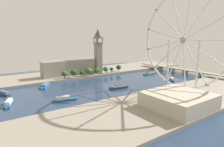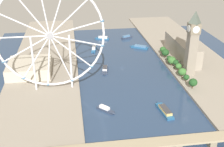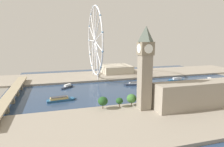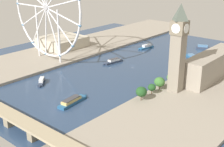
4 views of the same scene
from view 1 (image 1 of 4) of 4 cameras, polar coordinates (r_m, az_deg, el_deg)
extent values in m
plane|color=navy|center=(288.63, -2.13, -3.52)|extent=(383.20, 383.20, 0.00)
cube|color=gray|center=(379.88, -11.02, -0.02)|extent=(90.00, 520.00, 3.00)
cube|color=gray|center=(211.22, 14.20, -8.83)|extent=(90.00, 520.00, 3.00)
cube|color=gray|center=(371.06, -4.03, 4.42)|extent=(11.32, 11.32, 54.89)
cube|color=#776B57|center=(368.90, -4.10, 9.64)|extent=(13.14, 13.14, 12.62)
pyramid|color=#4C564C|center=(368.91, -4.13, 11.79)|extent=(11.89, 11.89, 15.11)
cylinder|color=white|center=(372.49, -3.20, 9.66)|extent=(8.61, 0.50, 8.61)
cylinder|color=white|center=(365.40, -5.02, 9.62)|extent=(8.61, 0.50, 8.61)
cylinder|color=white|center=(363.12, -3.53, 9.63)|extent=(0.50, 8.61, 8.61)
cylinder|color=white|center=(374.71, -4.65, 9.65)|extent=(0.50, 8.61, 8.61)
cube|color=gray|center=(357.21, -12.52, 1.68)|extent=(22.00, 94.96, 26.88)
cylinder|color=#513823|center=(331.74, -13.74, -1.06)|extent=(0.80, 0.80, 4.09)
ellipsoid|color=#285623|center=(330.63, -13.78, -0.07)|extent=(9.47, 9.47, 8.53)
cylinder|color=#513823|center=(336.51, -11.20, -0.76)|extent=(0.80, 0.80, 4.41)
ellipsoid|color=#1E471E|center=(335.29, -11.24, 0.35)|extent=(11.01, 11.01, 9.91)
cylinder|color=#513823|center=(343.94, -8.85, -0.54)|extent=(0.80, 0.80, 3.16)
ellipsoid|color=#1E471E|center=(343.06, -8.87, 0.23)|extent=(7.77, 7.77, 6.99)
cylinder|color=#513823|center=(349.05, -6.83, -0.26)|extent=(0.80, 0.80, 3.88)
ellipsoid|color=#386B2D|center=(347.87, -6.86, 0.79)|extent=(11.48, 11.48, 10.33)
cylinder|color=#513823|center=(355.18, -6.21, -0.01)|extent=(0.80, 0.80, 4.46)
ellipsoid|color=#1E471E|center=(354.23, -6.23, 0.84)|extent=(7.81, 7.81, 7.03)
cylinder|color=#513823|center=(360.68, -4.38, 0.17)|extent=(0.80, 0.80, 4.26)
ellipsoid|color=#386B2D|center=(359.73, -4.39, 1.02)|extent=(8.29, 8.29, 7.46)
cylinder|color=#513823|center=(376.66, -0.15, 0.59)|extent=(0.80, 0.80, 3.48)
ellipsoid|color=#1E471E|center=(375.85, -0.15, 1.30)|extent=(7.47, 7.47, 6.72)
cylinder|color=#513823|center=(368.72, -1.85, 0.37)|extent=(0.80, 0.80, 3.57)
ellipsoid|color=#386B2D|center=(367.70, -1.86, 1.28)|extent=(10.37, 10.37, 9.34)
cylinder|color=#513823|center=(387.79, 1.94, 0.93)|extent=(0.80, 0.80, 4.19)
ellipsoid|color=#1E471E|center=(386.80, 1.95, 1.82)|extent=(10.07, 10.07, 9.06)
torus|color=silver|center=(252.08, 20.18, 9.23)|extent=(121.21, 2.63, 121.21)
cylinder|color=#99999E|center=(252.08, 20.18, 9.23)|extent=(7.11, 3.00, 7.11)
cylinder|color=silver|center=(236.52, 26.16, 8.74)|extent=(59.29, 1.58, 1.58)
cylinder|color=silver|center=(238.35, 25.70, 12.10)|extent=(53.23, 1.58, 28.95)
cylinder|color=silver|center=(243.77, 23.92, 14.69)|extent=(34.98, 1.58, 49.69)
cylinder|color=silver|center=(251.36, 21.32, 15.88)|extent=(8.72, 1.58, 59.05)
cylinder|color=silver|center=(259.28, 18.61, 15.49)|extent=(22.50, 1.58, 56.00)
cylinder|color=silver|center=(265.76, 16.41, 13.73)|extent=(45.43, 1.58, 40.50)
cylinder|color=silver|center=(269.46, 15.15, 11.07)|extent=(57.95, 1.58, 15.72)
cylinder|color=silver|center=(269.65, 15.00, 8.06)|extent=(57.95, 1.58, 15.72)
cylinder|color=silver|center=(266.31, 15.97, 5.27)|extent=(45.43, 1.58, 40.50)
cylinder|color=silver|center=(260.07, 17.88, 3.26)|extent=(22.50, 1.58, 56.00)
cylinder|color=silver|center=(252.23, 20.42, 2.49)|extent=(8.72, 1.58, 59.05)
cylinder|color=silver|center=(244.51, 23.06, 3.26)|extent=(34.98, 1.58, 49.69)
cylinder|color=silver|center=(238.78, 25.17, 5.50)|extent=(53.23, 1.58, 28.95)
ellipsoid|color=teal|center=(281.90, 12.92, 17.71)|extent=(4.80, 3.20, 3.20)
ellipsoid|color=teal|center=(288.84, 10.71, 12.61)|extent=(4.80, 3.20, 3.20)
ellipsoid|color=teal|center=(289.20, 10.52, 6.99)|extent=(4.80, 3.20, 3.20)
ellipsoid|color=teal|center=(282.94, 12.26, 1.72)|extent=(4.80, 3.20, 3.20)
ellipsoid|color=teal|center=(271.09, 15.77, -2.30)|extent=(4.80, 3.20, 3.20)
ellipsoid|color=teal|center=(255.84, 20.65, -4.15)|extent=(4.80, 3.20, 3.20)
ellipsoid|color=teal|center=(240.39, 26.04, -3.01)|extent=(4.80, 3.20, 3.20)
cylinder|color=silver|center=(243.54, 23.71, 1.34)|extent=(2.40, 2.40, 64.25)
cylinder|color=silver|center=(266.81, 16.07, 2.58)|extent=(2.40, 2.40, 64.25)
cube|color=#BCB29E|center=(201.71, 18.84, -7.42)|extent=(54.99, 56.67, 14.31)
cube|color=tan|center=(408.98, 18.91, 1.29)|extent=(195.20, 12.75, 2.00)
cube|color=gray|center=(437.72, 13.98, 1.54)|extent=(6.00, 11.47, 7.10)
cube|color=gray|center=(418.68, 17.17, 0.97)|extent=(6.00, 11.47, 7.10)
cube|color=gray|center=(401.12, 20.65, 0.35)|extent=(6.00, 11.47, 7.10)
cube|color=gray|center=(385.21, 24.44, -0.33)|extent=(6.00, 11.47, 7.10)
cube|color=#235684|center=(226.74, -13.82, -7.54)|extent=(10.57, 26.01, 2.27)
cone|color=#235684|center=(229.94, -10.21, -7.14)|extent=(3.01, 4.87, 2.27)
cube|color=silver|center=(225.66, -14.17, -6.90)|extent=(7.70, 15.03, 3.37)
cube|color=#2D384C|center=(272.31, 1.97, -4.12)|extent=(11.28, 27.07, 2.57)
cone|color=#2D384C|center=(279.63, 4.73, -3.75)|extent=(3.30, 5.08, 2.57)
cube|color=white|center=(271.10, 1.73, -3.65)|extent=(8.41, 16.24, 2.28)
cube|color=#38383D|center=(270.77, 1.73, -3.38)|extent=(7.88, 14.67, 0.39)
cube|color=#235684|center=(295.68, -19.02, -3.54)|extent=(27.59, 21.66, 2.28)
cone|color=#235684|center=(280.69, -19.94, -4.35)|extent=(5.45, 4.64, 2.28)
cube|color=teal|center=(296.42, -18.97, -3.02)|extent=(19.91, 16.07, 2.58)
cube|color=#2D384C|center=(334.37, 17.16, -1.81)|extent=(17.64, 18.10, 2.38)
cone|color=#2D384C|center=(345.92, 16.95, -1.39)|extent=(4.26, 4.30, 2.38)
cube|color=white|center=(332.83, 17.20, -1.40)|extent=(10.87, 11.08, 2.95)
cube|color=#235684|center=(381.13, 11.04, -0.02)|extent=(11.27, 31.99, 2.50)
cone|color=#235684|center=(366.95, 9.33, -0.38)|extent=(3.13, 5.89, 2.50)
cube|color=#DBB766|center=(381.92, 11.20, 0.37)|extent=(8.80, 21.12, 2.50)
cube|color=#38383D|center=(381.65, 11.21, 0.60)|extent=(8.26, 19.04, 0.58)
cube|color=#235684|center=(233.27, -27.95, -7.99)|extent=(23.98, 12.95, 2.33)
cone|color=#235684|center=(220.64, -28.65, -9.09)|extent=(4.76, 3.59, 2.33)
cube|color=white|center=(233.53, -27.96, -7.23)|extent=(16.25, 9.51, 3.39)
cube|color=#2D384C|center=(275.40, -29.15, -5.33)|extent=(20.98, 13.33, 2.60)
cube|color=teal|center=(273.82, -29.09, -4.79)|extent=(14.60, 9.81, 3.09)
camera|label=2|loc=(553.90, 38.49, 18.15)|focal=47.03mm
camera|label=3|loc=(563.03, -6.12, 11.17)|focal=31.83mm
camera|label=4|loc=(631.39, 9.34, 15.17)|focal=49.85mm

